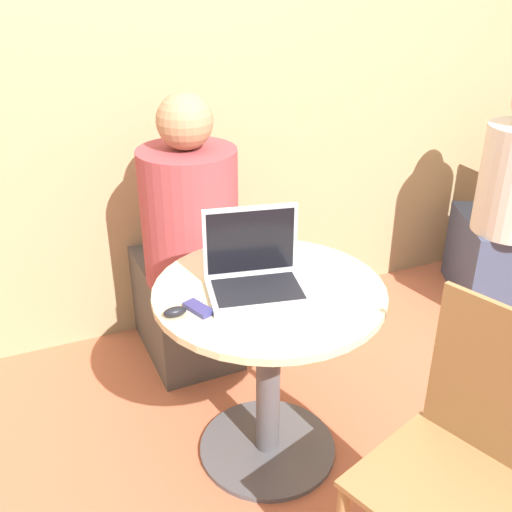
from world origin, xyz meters
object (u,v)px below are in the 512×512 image
Objects in this scene: person_seated at (187,259)px; cell_phone at (198,309)px; laptop at (255,273)px; chair_empty at (459,465)px.

cell_phone is at bearing -103.68° from person_seated.
laptop reaches higher than cell_phone.
laptop is 0.71m from person_seated.
chair_empty reaches higher than cell_phone.
chair_empty is at bearing -51.30° from cell_phone.
cell_phone is at bearing 128.70° from chair_empty.
cell_phone is 0.12× the size of chair_empty.
chair_empty is (0.30, -0.69, -0.30)m from laptop.
laptop reaches higher than chair_empty.
laptop is at bearing -86.80° from person_seated.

